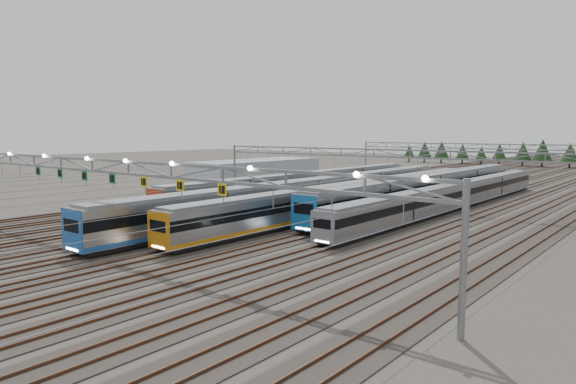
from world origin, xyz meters
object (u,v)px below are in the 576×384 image
Objects in this scene: train_b at (334,187)px; gantry_near at (127,170)px; gantry_mid at (374,159)px; gantry_far at (482,151)px; train_a at (307,184)px; west_shed at (257,171)px; train_c at (308,195)px; train_e at (430,189)px; train_d at (360,195)px; train_f at (456,195)px.

gantry_near is (6.70, -40.15, 5.10)m from train_b.
gantry_mid is 45.00m from gantry_far.
train_a is 0.90× the size of train_b.
gantry_near is 1.88× the size of west_shed.
gantry_far is at bearing 87.76° from train_c.
gantry_far is (6.75, 44.97, 4.40)m from train_b.
train_e is 1.04× the size of gantry_near.
train_b is 1.13× the size of gantry_near.
train_b is 41.02m from gantry_near.
train_d is at bearing -72.73° from gantry_mid.
train_a is at bearing -175.42° from gantry_mid.
train_f is at bearing 47.55° from train_c.
train_c is at bearing -132.45° from train_f.
train_a is at bearing 154.85° from train_d.
train_e is 1.95× the size of west_shed.
train_b is at bearing 141.07° from train_d.
train_d is (9.00, -7.27, 0.12)m from train_b.
train_e is (9.00, 16.48, 0.03)m from train_c.
train_b is at bearing 99.48° from gantry_near.
train_f is 12.34m from gantry_mid.
train_e is 42.53m from west_shed.
gantry_mid is at bearing 89.93° from gantry_near.
train_c is 1.03× the size of train_f.
train_a reaches higher than train_d.
train_e reaches higher than train_f.
train_d is 1.13× the size of gantry_far.
train_a is at bearing -164.56° from train_e.
train_b is 1.09× the size of train_e.
gantry_far reaches higher than train_b.
train_f is (22.50, 3.25, -0.28)m from train_a.
gantry_far is (0.05, 85.12, -0.70)m from gantry_near.
train_c reaches higher than train_f.
train_c is 1.12× the size of gantry_near.
gantry_near reaches higher than west_shed.
train_a is 1.01× the size of gantry_near.
train_f is 1.09× the size of gantry_mid.
gantry_near is at bearing -85.45° from train_c.
train_f is at bearing -20.94° from train_e.
gantry_far is at bearing 104.78° from train_f.
gantry_mid reaches higher than train_f.
train_a is 0.90× the size of train_c.
gantry_far is (-6.75, 40.93, 4.06)m from train_e.
train_e is at bearing -12.24° from west_shed.
train_a is 4.60m from train_b.
gantry_near is at bearing -56.84° from west_shed.
train_a is 27.40m from west_shed.
west_shed is (-41.56, 9.02, -0.04)m from train_e.
train_b is at bearing -163.34° from train_e.
train_c is 1.12× the size of gantry_far.
train_e reaches higher than train_c.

